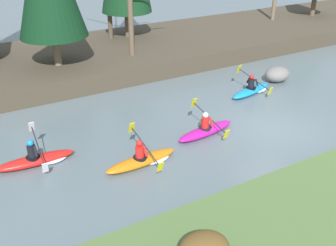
{
  "coord_description": "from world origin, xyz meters",
  "views": [
    {
      "loc": [
        -10.7,
        -10.17,
        7.64
      ],
      "look_at": [
        -4.0,
        1.64,
        0.55
      ],
      "focal_mm": 42.0,
      "sensor_mm": 36.0,
      "label": 1
    }
  ],
  "objects": [
    {
      "name": "ground_plane",
      "position": [
        0.0,
        0.0,
        0.0
      ],
      "size": [
        90.0,
        90.0,
        0.0
      ],
      "primitive_type": "plane",
      "color": "slate"
    },
    {
      "name": "riverbank_far",
      "position": [
        0.0,
        11.0,
        0.48
      ],
      "size": [
        44.0,
        8.1,
        0.96
      ],
      "color": "#4C4233",
      "rests_on": "ground"
    },
    {
      "name": "kayaker_lead",
      "position": [
        1.69,
        3.28,
        0.2
      ],
      "size": [
        2.79,
        2.05,
        1.2
      ],
      "rotation": [
        0.0,
        0.0,
        0.23
      ],
      "color": "#1993D6",
      "rests_on": "ground"
    },
    {
      "name": "kayaker_middle",
      "position": [
        -2.66,
        0.95,
        0.22
      ],
      "size": [
        2.8,
        2.07,
        1.2
      ],
      "rotation": [
        0.0,
        0.0,
        0.13
      ],
      "color": "#C61999",
      "rests_on": "ground"
    },
    {
      "name": "kayaker_trailing",
      "position": [
        -5.73,
        0.28,
        0.2
      ],
      "size": [
        2.79,
        2.07,
        1.2
      ],
      "rotation": [
        0.0,
        0.0,
        0.07
      ],
      "color": "orange",
      "rests_on": "ground"
    },
    {
      "name": "kayaker_far_back",
      "position": [
        -8.94,
        2.1,
        0.2
      ],
      "size": [
        2.78,
        2.07,
        1.2
      ],
      "rotation": [
        0.0,
        0.0,
        -0.04
      ],
      "color": "red",
      "rests_on": "ground"
    },
    {
      "name": "boulder_midstream",
      "position": [
        3.84,
        3.88,
        0.39
      ],
      "size": [
        1.4,
        1.09,
        0.79
      ],
      "color": "gray",
      "rests_on": "ground"
    }
  ]
}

